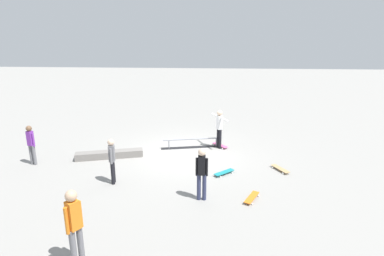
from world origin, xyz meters
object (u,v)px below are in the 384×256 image
skater_main (219,126)px  bystander_black_shirt (202,171)px  bystander_purple_shirt (31,143)px  bystander_orange_shirt (74,224)px  bystander_grey_shirt (112,159)px  skate_ledge (110,155)px  loose_skateboard_natural (280,169)px  grind_rail (193,144)px  skateboard_main (220,145)px  loose_skateboard_teal (224,172)px  loose_skateboard_orange (252,197)px

skater_main → bystander_black_shirt: size_ratio=1.02×
bystander_purple_shirt → bystander_orange_shirt: 6.32m
bystander_grey_shirt → skate_ledge: bearing=-166.2°
skater_main → loose_skateboard_natural: bearing=15.3°
skate_ledge → grind_rail: bearing=-156.4°
grind_rail → skateboard_main: grind_rail is taller
skateboard_main → skater_main: bearing=-62.5°
bystander_grey_shirt → loose_skateboard_teal: (-3.57, -0.88, -0.77)m
bystander_grey_shirt → bystander_black_shirt: (-2.86, 0.88, 0.05)m
grind_rail → bystander_grey_shirt: bearing=44.4°
loose_skateboard_orange → loose_skateboard_teal: size_ratio=1.10×
grind_rail → bystander_purple_shirt: size_ratio=1.79×
loose_skateboard_orange → skate_ledge: bearing=-93.4°
bystander_purple_shirt → loose_skateboard_teal: bystander_purple_shirt is taller
loose_skateboard_natural → bystander_grey_shirt: bearing=-106.2°
skate_ledge → skateboard_main: bearing=-160.6°
skater_main → loose_skateboard_natural: 3.14m
grind_rail → bystander_black_shirt: size_ratio=1.68×
grind_rail → bystander_purple_shirt: bearing=9.2°
skater_main → loose_skateboard_natural: size_ratio=2.03×
skate_ledge → bystander_orange_shirt: bystander_orange_shirt is taller
loose_skateboard_natural → loose_skateboard_teal: size_ratio=1.09×
bystander_orange_shirt → loose_skateboard_orange: bystander_orange_shirt is taller
skate_ledge → bystander_black_shirt: bystander_black_shirt is taller
skater_main → loose_skateboard_orange: (-0.89, 4.28, -0.86)m
bystander_purple_shirt → loose_skateboard_teal: 6.98m
bystander_black_shirt → bystander_orange_shirt: bearing=-129.4°
grind_rail → loose_skateboard_orange: bearing=103.2°
bystander_purple_shirt → loose_skateboard_natural: bystander_purple_shirt is taller
skater_main → loose_skateboard_orange: bearing=-17.3°
skateboard_main → loose_skateboard_natural: 3.08m
bystander_purple_shirt → loose_skateboard_teal: size_ratio=2.02×
bystander_black_shirt → bystander_orange_shirt: bystander_orange_shirt is taller
bystander_grey_shirt → bystander_purple_shirt: size_ratio=1.01×
grind_rail → bystander_orange_shirt: 7.55m
skater_main → bystander_purple_shirt: size_ratio=1.09×
bystander_purple_shirt → grind_rail: bearing=-144.0°
bystander_black_shirt → skate_ledge: bearing=141.7°
bystander_grey_shirt → loose_skateboard_teal: 3.75m
skater_main → bystander_orange_shirt: bystander_orange_shirt is taller
grind_rail → loose_skateboard_teal: bearing=103.9°
bystander_black_shirt → bystander_orange_shirt: size_ratio=0.91×
bystander_grey_shirt → bystander_purple_shirt: bystander_grey_shirt is taller
bystander_grey_shirt → loose_skateboard_natural: size_ratio=1.88×
bystander_black_shirt → skateboard_main: bearing=83.1°
grind_rail → loose_skateboard_orange: grind_rail is taller
skateboard_main → loose_skateboard_teal: same height
grind_rail → skate_ledge: (3.12, 1.36, -0.04)m
skateboard_main → skate_ledge: bearing=-111.9°
grind_rail → bystander_black_shirt: (-0.53, 4.34, 0.72)m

